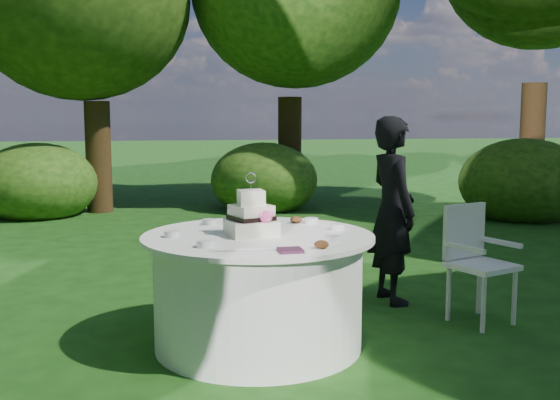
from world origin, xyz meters
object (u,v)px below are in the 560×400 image
(table, at_px, (258,290))
(cake, at_px, (252,218))
(napkins, at_px, (290,250))
(chair, at_px, (475,254))
(guest, at_px, (392,210))

(table, height_order, cake, cake)
(napkins, height_order, chair, chair)
(guest, xyz_separation_m, chair, (0.43, -0.62, -0.26))
(table, distance_m, chair, 1.73)
(napkins, distance_m, guest, 1.87)
(cake, bearing_deg, napkins, -76.82)
(table, bearing_deg, guest, 33.94)
(guest, height_order, cake, guest)
(table, xyz_separation_m, chair, (1.71, 0.24, 0.13))
(table, relative_size, cake, 3.68)
(guest, distance_m, cake, 1.58)
(table, distance_m, cake, 0.50)
(chair, bearing_deg, napkins, -152.56)
(cake, bearing_deg, guest, 33.12)
(napkins, distance_m, table, 0.72)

